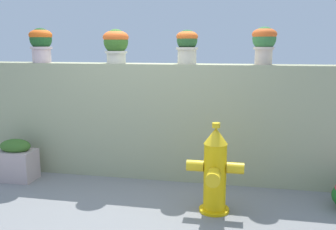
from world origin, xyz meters
name	(u,v)px	position (x,y,z in m)	size (l,w,h in m)	color
ground_plane	(131,202)	(0.00, 0.00, 0.00)	(24.00, 24.00, 0.00)	gray
stone_wall	(150,121)	(0.00, 0.94, 0.76)	(5.48, 0.37, 1.51)	#9EA27C
potted_plant_1	(41,42)	(-1.50, 0.90, 1.79)	(0.31, 0.31, 0.46)	beige
potted_plant_2	(116,43)	(-0.45, 0.92, 1.78)	(0.34, 0.34, 0.44)	beige
potted_plant_3	(187,44)	(0.49, 0.95, 1.76)	(0.28, 0.28, 0.43)	beige
potted_plant_4	(264,41)	(1.43, 0.97, 1.80)	(0.30, 0.30, 0.46)	beige
fire_hydrant	(215,171)	(0.94, -0.05, 0.45)	(0.60, 0.48, 0.97)	#EAB80C
planter_box	(16,160)	(-1.68, 0.42, 0.26)	(0.48, 0.33, 0.55)	#B5A09D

